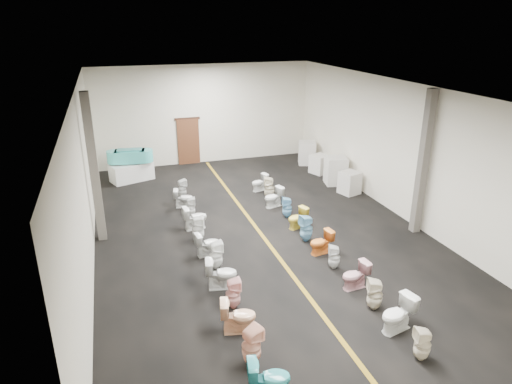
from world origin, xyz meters
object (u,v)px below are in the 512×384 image
(toilet_left_7, at_px, (198,229))
(toilet_right_10, at_px, (269,188))
(toilet_left_8, at_px, (195,218))
(toilet_right_11, at_px, (260,183))
(toilet_left_3, at_px, (233,294))
(toilet_left_0, at_px, (269,378))
(toilet_left_5, at_px, (216,255))
(toilet_right_4, at_px, (334,257))
(toilet_right_9, at_px, (274,197))
(toilet_left_2, at_px, (238,316))
(toilet_right_3, at_px, (355,276))
(toilet_right_6, at_px, (306,228))
(toilet_left_9, at_px, (191,207))
(toilet_left_10, at_px, (183,198))
(toilet_right_8, at_px, (287,207))
(appliance_crate_a, at_px, (350,183))
(appliance_crate_b, at_px, (336,171))
(toilet_right_7, at_px, (297,218))
(display_table, at_px, (132,172))
(toilet_left_6, at_px, (207,244))
(toilet_left_1, at_px, (252,346))
(toilet_left_11, at_px, (182,189))
(appliance_crate_c, at_px, (320,164))
(toilet_right_1, at_px, (398,314))
(toilet_right_0, at_px, (422,344))
(toilet_left_4, at_px, (221,274))
(appliance_crate_d, at_px, (307,153))
(bathtub, at_px, (130,156))
(toilet_right_5, at_px, (321,242))

(toilet_left_7, bearing_deg, toilet_right_10, -37.56)
(toilet_left_8, distance_m, toilet_right_11, 4.08)
(toilet_left_3, xyz_separation_m, toilet_right_11, (3.05, 7.22, -0.05))
(toilet_left_0, bearing_deg, toilet_left_5, 9.63)
(toilet_right_4, xyz_separation_m, toilet_right_9, (-0.06, 4.61, 0.02))
(toilet_left_2, xyz_separation_m, toilet_right_3, (3.25, 0.73, -0.03))
(toilet_right_6, bearing_deg, toilet_right_9, 171.37)
(toilet_left_2, height_order, toilet_left_9, toilet_left_2)
(toilet_left_10, bearing_deg, toilet_right_8, -110.50)
(appliance_crate_a, bearing_deg, toilet_right_6, -135.25)
(appliance_crate_b, height_order, toilet_left_10, appliance_crate_b)
(appliance_crate_b, distance_m, toilet_left_2, 10.17)
(toilet_left_2, distance_m, toilet_right_7, 5.51)
(toilet_left_2, height_order, toilet_left_7, toilet_left_7)
(toilet_left_5, bearing_deg, toilet_left_8, 1.18)
(display_table, relative_size, toilet_left_5, 2.10)
(toilet_right_8, bearing_deg, toilet_left_6, -49.51)
(toilet_left_6, xyz_separation_m, toilet_left_10, (-0.06, 3.78, -0.02))
(toilet_left_1, distance_m, toilet_right_6, 5.56)
(toilet_right_3, bearing_deg, toilet_left_11, -162.83)
(toilet_left_7, distance_m, toilet_left_11, 3.69)
(appliance_crate_c, height_order, toilet_left_8, appliance_crate_c)
(toilet_left_8, xyz_separation_m, toilet_right_9, (3.04, 0.96, -0.03))
(toilet_right_7, relative_size, toilet_right_10, 0.80)
(toilet_right_7, bearing_deg, appliance_crate_c, 129.50)
(toilet_left_9, distance_m, toilet_left_10, 0.93)
(toilet_left_2, xyz_separation_m, toilet_right_6, (3.15, 3.52, 0.03))
(toilet_right_1, relative_size, toilet_right_7, 1.19)
(toilet_left_6, distance_m, toilet_right_10, 4.81)
(toilet_left_9, xyz_separation_m, toilet_right_0, (3.08, -8.37, 0.02))
(toilet_right_3, relative_size, toilet_right_10, 0.84)
(toilet_right_7, distance_m, toilet_right_10, 2.73)
(appliance_crate_c, distance_m, toilet_left_10, 6.67)
(toilet_left_5, relative_size, toilet_left_9, 1.15)
(toilet_left_8, bearing_deg, toilet_left_2, 173.50)
(appliance_crate_a, xyz_separation_m, toilet_left_0, (-6.37, -8.65, -0.04))
(toilet_right_0, xyz_separation_m, toilet_right_10, (0.04, 9.14, 0.06))
(toilet_right_3, bearing_deg, appliance_crate_c, 154.67)
(toilet_left_4, xyz_separation_m, toilet_left_11, (0.07, 6.45, -0.03))
(appliance_crate_d, xyz_separation_m, toilet_left_4, (-6.32, -9.00, -0.13))
(toilet_left_8, bearing_deg, toilet_left_11, -6.29)
(toilet_left_9, height_order, toilet_right_10, toilet_right_10)
(toilet_right_0, height_order, toilet_right_4, toilet_right_0)
(toilet_left_6, distance_m, toilet_right_0, 6.33)
(toilet_left_8, bearing_deg, toilet_left_1, 173.41)
(toilet_left_5, height_order, toilet_right_8, toilet_left_5)
(bathtub, distance_m, toilet_left_7, 6.58)
(toilet_left_11, bearing_deg, appliance_crate_c, -90.64)
(appliance_crate_d, bearing_deg, toilet_left_6, -131.00)
(toilet_left_3, distance_m, toilet_right_5, 3.58)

